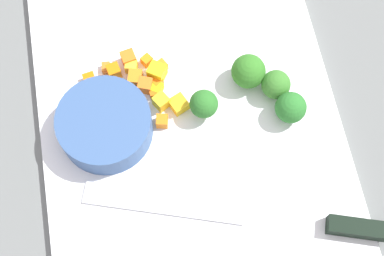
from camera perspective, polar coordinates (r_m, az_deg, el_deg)
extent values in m
plane|color=slate|center=(0.63, 0.00, -0.72)|extent=(4.00, 4.00, 0.00)
cube|color=white|center=(0.63, 0.00, -0.53)|extent=(0.45, 0.33, 0.01)
cylinder|color=#37588E|center=(0.61, -8.79, 0.28)|extent=(0.10, 0.10, 0.04)
cube|color=silver|center=(0.59, -2.89, -7.58)|extent=(0.08, 0.17, 0.00)
cube|color=black|center=(0.61, 16.60, -9.70)|extent=(0.04, 0.07, 0.02)
cube|color=orange|center=(0.63, -3.83, 3.67)|extent=(0.01, 0.01, 0.01)
cube|color=orange|center=(0.64, -4.73, 4.32)|extent=(0.02, 0.02, 0.01)
cube|color=orange|center=(0.65, -6.43, 6.99)|extent=(0.02, 0.02, 0.02)
cube|color=orange|center=(0.65, -10.31, 4.85)|extent=(0.02, 0.02, 0.01)
cube|color=orange|center=(0.62, -3.04, 0.70)|extent=(0.02, 0.02, 0.01)
cube|color=orange|center=(0.64, -3.58, 4.66)|extent=(0.02, 0.02, 0.01)
cube|color=orange|center=(0.65, -4.59, 6.81)|extent=(0.01, 0.01, 0.01)
cube|color=orange|center=(0.64, -5.76, 5.04)|extent=(0.02, 0.02, 0.01)
cube|color=orange|center=(0.65, -7.89, 5.69)|extent=(0.02, 0.02, 0.02)
cube|color=orange|center=(0.65, -8.66, 6.02)|extent=(0.01, 0.01, 0.01)
cube|color=orange|center=(0.65, -3.15, 6.24)|extent=(0.02, 0.02, 0.01)
cube|color=yellow|center=(0.62, -3.13, 2.67)|extent=(0.02, 0.02, 0.02)
cube|color=yellow|center=(0.62, -1.36, 2.41)|extent=(0.02, 0.02, 0.01)
cube|color=yellow|center=(0.63, -3.55, 3.99)|extent=(0.02, 0.02, 0.01)
cube|color=yellow|center=(0.64, -3.55, 5.65)|extent=(0.02, 0.02, 0.02)
cube|color=yellow|center=(0.65, -6.15, 6.19)|extent=(0.02, 0.02, 0.01)
cylinder|color=#8AC259|center=(0.64, 8.31, 3.85)|extent=(0.01, 0.01, 0.01)
sphere|color=#387A2B|center=(0.63, 8.48, 4.37)|extent=(0.03, 0.03, 0.03)
cylinder|color=#85B661|center=(0.64, 5.59, 5.08)|extent=(0.01, 0.01, 0.01)
sphere|color=#317624|center=(0.63, 5.73, 5.72)|extent=(0.04, 0.04, 0.04)
cylinder|color=#89BC66|center=(0.62, 1.17, 1.87)|extent=(0.01, 0.01, 0.01)
sphere|color=#2B7028|center=(0.61, 1.20, 2.45)|extent=(0.03, 0.03, 0.03)
cylinder|color=#8CC064|center=(0.63, 9.78, 1.35)|extent=(0.01, 0.01, 0.01)
sphere|color=#2A742B|center=(0.62, 10.00, 1.87)|extent=(0.03, 0.03, 0.03)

